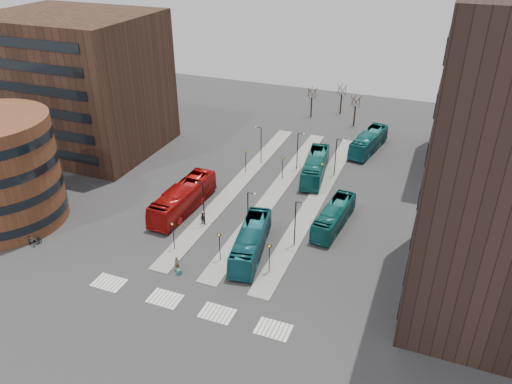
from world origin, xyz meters
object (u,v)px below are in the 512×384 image
at_px(traveller, 177,263).
at_px(bicycle_mid, 32,240).
at_px(commuter_a, 202,218).
at_px(commuter_b, 244,245).
at_px(teal_bus_d, 369,142).
at_px(teal_bus_b, 315,167).
at_px(teal_bus_a, 251,241).
at_px(suitcase, 179,272).
at_px(bicycle_near, 31,242).
at_px(teal_bus_c, 334,216).
at_px(red_bus, 183,198).
at_px(bicycle_far, 36,238).
at_px(commuter_c, 243,235).

xyz_separation_m(traveller, bicycle_mid, (-18.81, -2.08, -0.31)).
xyz_separation_m(commuter_a, commuter_b, (7.32, -3.69, 0.05)).
bearing_deg(teal_bus_d, teal_bus_b, -104.58).
xyz_separation_m(teal_bus_a, traveller, (-6.47, -6.02, -0.79)).
relative_size(teal_bus_a, traveller, 6.90).
bearing_deg(commuter_a, suitcase, 80.30).
relative_size(commuter_a, bicycle_near, 0.90).
xyz_separation_m(teal_bus_c, commuter_a, (-15.83, -5.67, -0.66)).
distance_m(red_bus, bicycle_mid, 19.19).
height_order(bicycle_near, bicycle_far, bicycle_near).
bearing_deg(bicycle_far, bicycle_near, -173.61).
bearing_deg(bicycle_far, commuter_b, -66.86).
relative_size(red_bus, bicycle_mid, 7.24).
distance_m(red_bus, commuter_b, 12.77).
height_order(teal_bus_d, bicycle_far, teal_bus_d).
relative_size(teal_bus_c, traveller, 6.24).
xyz_separation_m(commuter_c, bicycle_near, (-23.45, -10.13, -0.40)).
distance_m(teal_bus_a, teal_bus_d, 35.54).
distance_m(suitcase, commuter_c, 9.52).
xyz_separation_m(teal_bus_d, bicycle_mid, (-32.63, -42.87, -1.11)).
distance_m(commuter_a, bicycle_near, 20.79).
distance_m(teal_bus_b, teal_bus_c, 14.13).
bearing_deg(teal_bus_a, commuter_c, 124.41).
height_order(traveller, commuter_c, commuter_c).
xyz_separation_m(teal_bus_a, teal_bus_d, (7.35, 34.77, 0.01)).
distance_m(teal_bus_a, traveller, 8.87).
relative_size(red_bus, commuter_a, 8.00).
relative_size(teal_bus_c, teal_bus_d, 0.90).
bearing_deg(suitcase, teal_bus_a, 62.55).
height_order(teal_bus_b, bicycle_mid, teal_bus_b).
relative_size(commuter_a, bicycle_far, 0.91).
xyz_separation_m(commuter_c, bicycle_mid, (-23.45, -9.99, -0.34)).
bearing_deg(commuter_c, bicycle_far, -59.35).
bearing_deg(commuter_a, traveller, 77.88).
bearing_deg(commuter_a, bicycle_mid, 12.15).
distance_m(red_bus, teal_bus_b, 21.25).
height_order(suitcase, teal_bus_b, teal_bus_b).
xyz_separation_m(teal_bus_d, commuter_c, (-9.19, -32.88, -0.77)).
xyz_separation_m(traveller, bicycle_far, (-18.81, -1.41, -0.38)).
distance_m(commuter_c, bicycle_near, 25.54).
height_order(red_bus, bicycle_near, red_bus).
xyz_separation_m(teal_bus_b, bicycle_mid, (-26.87, -30.14, -1.13)).
bearing_deg(bicycle_near, teal_bus_a, -51.58).
height_order(teal_bus_c, teal_bus_d, teal_bus_d).
distance_m(bicycle_mid, bicycle_far, 0.68).
height_order(commuter_b, bicycle_far, commuter_b).
distance_m(traveller, commuter_b, 8.15).
bearing_deg(teal_bus_d, traveller, -98.93).
bearing_deg(traveller, bicycle_far, 176.11).
height_order(teal_bus_a, teal_bus_c, teal_bus_a).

